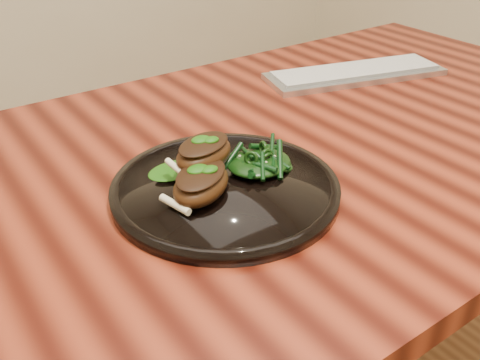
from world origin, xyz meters
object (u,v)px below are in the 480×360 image
at_px(greens_heap, 259,159).
at_px(keyboard, 355,73).
at_px(plate, 225,188).
at_px(lamb_chop_front, 201,183).
at_px(desk, 251,196).

distance_m(greens_heap, keyboard, 0.48).
height_order(plate, lamb_chop_front, lamb_chop_front).
distance_m(plate, lamb_chop_front, 0.06).
xyz_separation_m(plate, greens_heap, (0.06, 0.01, 0.02)).
relative_size(desk, keyboard, 3.99).
bearing_deg(keyboard, desk, -158.86).
bearing_deg(lamb_chop_front, plate, 14.04).
height_order(plate, keyboard, same).
relative_size(plate, keyboard, 0.78).
distance_m(desk, keyboard, 0.42).
bearing_deg(greens_heap, keyboard, 27.63).
distance_m(plate, keyboard, 0.54).
bearing_deg(plate, greens_heap, 5.19).
bearing_deg(keyboard, lamb_chop_front, -155.76).
relative_size(lamb_chop_front, keyboard, 0.30).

